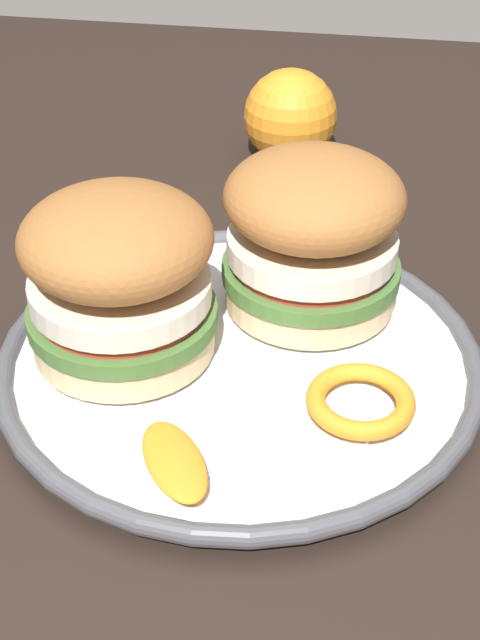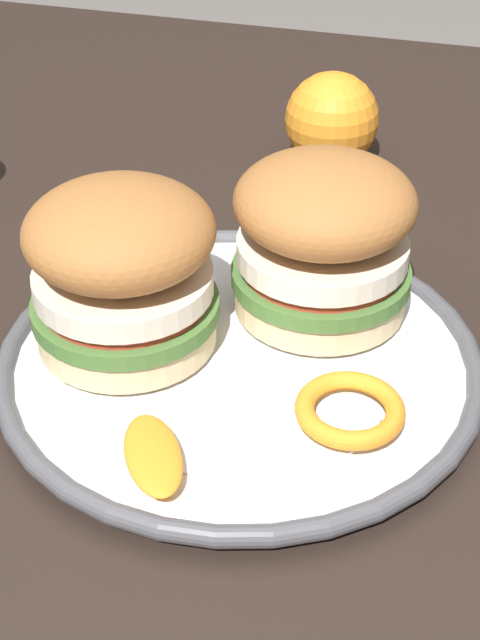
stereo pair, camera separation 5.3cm
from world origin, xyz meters
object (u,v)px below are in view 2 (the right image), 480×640
Objects in this scene: dinner_plate at (240,361)px; sandwich_half_right at (323,236)px; sandwich_half_left at (122,267)px; dining_table at (196,506)px; whole_orange at (332,119)px.

sandwich_half_right is at bearing -30.66° from dinner_plate.
dining_table is at bearing -111.80° from sandwich_half_left.
dining_table is 0.17m from sandwich_half_left.
sandwich_half_left reaches higher than whole_orange.
sandwich_half_right is at bearing -170.03° from whole_orange.
sandwich_half_right is 0.24m from whole_orange.
sandwich_half_left reaches higher than dinner_plate.
sandwich_half_right reaches higher than dinner_plate.
sandwich_half_right is (0.08, -0.06, 0.16)m from dining_table.
sandwich_half_left is at bearing 68.20° from dining_table.
sandwich_half_right is (0.07, -0.10, 0.00)m from sandwich_half_left.
dinner_plate is 0.30m from whole_orange.
whole_orange is at bearing 9.97° from sandwich_half_right.
dining_table is 16.32× the size of whole_orange.
whole_orange is at bearing -2.87° from dining_table.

